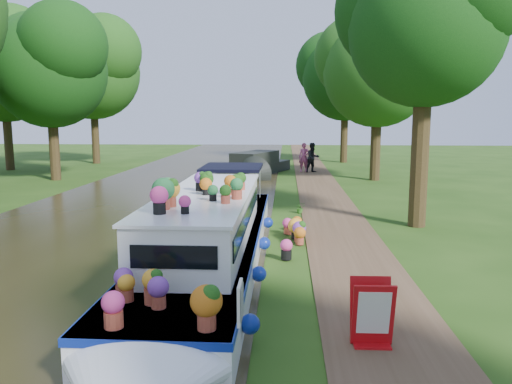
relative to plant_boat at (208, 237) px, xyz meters
The scene contains 15 objects.
ground 3.33m from the plant_boat, 45.75° to the left, with size 100.00×100.00×0.00m, color #214210.
canal_water 4.48m from the plant_boat, 148.38° to the left, with size 10.00×100.00×0.02m, color black.
towpath 4.23m from the plant_boat, 33.80° to the left, with size 2.20×100.00×0.03m, color #4E3824.
plant_boat is the anchor object (origin of this frame).
tree_near_overhang 9.92m from the plant_boat, 41.68° to the left, with size 5.52×5.28×8.99m.
tree_near_mid 19.47m from the plant_boat, 68.83° to the left, with size 6.90×6.60×9.40m.
tree_near_far 29.73m from the plant_boat, 77.62° to the left, with size 7.59×7.26×10.30m.
tree_far_c 20.69m from the plant_boat, 124.50° to the left, with size 7.13×6.82×9.59m.
tree_far_d 30.05m from the plant_boat, 115.81° to the left, with size 8.05×7.70×10.85m.
tree_far_h 27.91m from the plant_boat, 128.08° to the left, with size 7.82×7.48×10.49m.
second_boat 19.67m from the plant_boat, 90.42° to the left, with size 4.34×7.69×1.40m.
sandwich_board 4.71m from the plant_boat, 48.39° to the right, with size 0.65×0.52×1.03m.
pedestrian_pink 21.38m from the plant_boat, 82.19° to the left, with size 0.68×0.45×1.86m, color #C75288.
pedestrian_dark 21.12m from the plant_boat, 80.57° to the left, with size 0.92×0.71×1.88m, color black.
verge_plant 7.69m from the plant_boat, 72.54° to the left, with size 0.37×0.32×0.41m, color #336D20.
Camera 1 is at (-0.49, -13.30, 3.57)m, focal length 35.00 mm.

